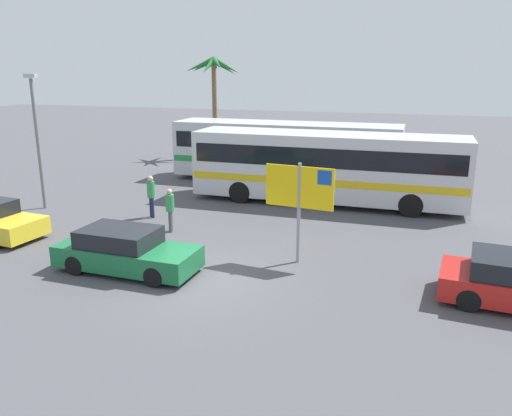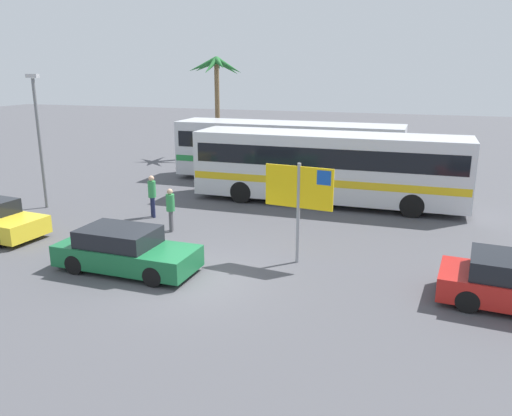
{
  "view_description": "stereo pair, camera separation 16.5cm",
  "coord_description": "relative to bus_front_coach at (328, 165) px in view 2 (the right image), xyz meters",
  "views": [
    {
      "loc": [
        6.02,
        -12.58,
        5.96
      ],
      "look_at": [
        0.78,
        3.54,
        1.3
      ],
      "focal_mm": 35.71,
      "sensor_mm": 36.0,
      "label": 1
    },
    {
      "loc": [
        6.18,
        -12.53,
        5.96
      ],
      "look_at": [
        0.78,
        3.54,
        1.3
      ],
      "focal_mm": 35.71,
      "sensor_mm": 36.0,
      "label": 2
    }
  ],
  "objects": [
    {
      "name": "lamp_post_right_side",
      "position": [
        -11.65,
        -4.76,
        1.41
      ],
      "size": [
        0.56,
        0.2,
        5.75
      ],
      "color": "slate",
      "rests_on": "ground"
    },
    {
      "name": "ground",
      "position": [
        -2.08,
        -9.92,
        -1.78
      ],
      "size": [
        120.0,
        120.0,
        0.0
      ],
      "primitive_type": "plane",
      "color": "#4C4C51"
    },
    {
      "name": "bus_front_coach",
      "position": [
        0.0,
        0.0,
        0.0
      ],
      "size": [
        12.11,
        2.71,
        3.17
      ],
      "color": "silver",
      "rests_on": "ground"
    },
    {
      "name": "palm_tree_seaside",
      "position": [
        -9.59,
        9.99,
        3.78
      ],
      "size": [
        3.8,
        3.82,
        6.74
      ],
      "color": "brown",
      "rests_on": "ground"
    },
    {
      "name": "bus_rear_coach",
      "position": [
        -2.95,
        3.85,
        0.0
      ],
      "size": [
        12.11,
        2.71,
        3.17
      ],
      "color": "silver",
      "rests_on": "ground"
    },
    {
      "name": "pedestrian_by_bus",
      "position": [
        -6.41,
        -4.59,
        -0.75
      ],
      "size": [
        0.32,
        0.32,
        1.75
      ],
      "rotation": [
        0.0,
        0.0,
        0.85
      ],
      "color": "#1E2347",
      "rests_on": "ground"
    },
    {
      "name": "car_green",
      "position": [
        -4.29,
        -9.97,
        -1.15
      ],
      "size": [
        4.37,
        1.82,
        1.32
      ],
      "rotation": [
        0.0,
        0.0,
        -0.02
      ],
      "color": "#196638",
      "rests_on": "ground"
    },
    {
      "name": "pedestrian_crossing_lot",
      "position": [
        -4.79,
        -6.06,
        -0.81
      ],
      "size": [
        0.32,
        0.32,
        1.65
      ],
      "rotation": [
        0.0,
        0.0,
        0.33
      ],
      "color": "#4C4C51",
      "rests_on": "ground"
    },
    {
      "name": "ferry_sign",
      "position": [
        0.56,
        -7.65,
        0.54
      ],
      "size": [
        2.19,
        0.32,
        3.2
      ],
      "rotation": [
        0.0,
        0.0,
        -0.12
      ],
      "color": "gray",
      "rests_on": "ground"
    }
  ]
}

